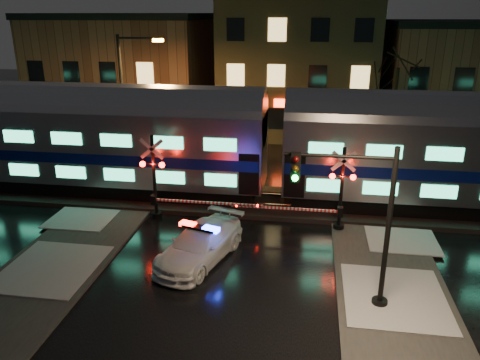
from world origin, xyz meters
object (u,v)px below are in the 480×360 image
(crossing_signal_left, at_px, (161,186))
(traffic_light, at_px, (360,225))
(streetlight, at_px, (127,96))
(police_car, at_px, (200,244))
(crossing_signal_right, at_px, (333,198))

(crossing_signal_left, bearing_deg, traffic_light, -34.08)
(traffic_light, xyz_separation_m, streetlight, (-12.74, 12.54, 1.79))
(crossing_signal_left, relative_size, streetlight, 0.71)
(police_car, height_order, streetlight, streetlight)
(crossing_signal_right, distance_m, streetlight, 14.23)
(police_car, xyz_separation_m, crossing_signal_left, (-2.71, 3.59, 1.03))
(police_car, distance_m, crossing_signal_left, 4.61)
(police_car, xyz_separation_m, crossing_signal_right, (5.35, 3.58, 0.94))
(streetlight, bearing_deg, police_car, -56.53)
(police_car, distance_m, streetlight, 12.99)
(crossing_signal_left, bearing_deg, streetlight, 121.42)
(traffic_light, bearing_deg, crossing_signal_right, 108.94)
(crossing_signal_right, height_order, traffic_light, traffic_light)
(crossing_signal_right, distance_m, traffic_light, 6.04)
(police_car, height_order, traffic_light, traffic_light)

